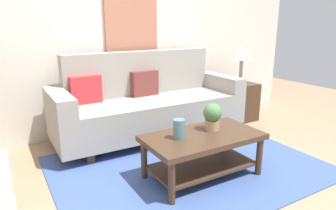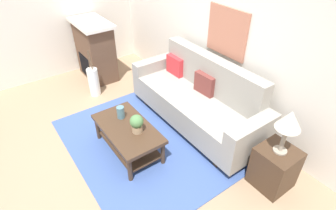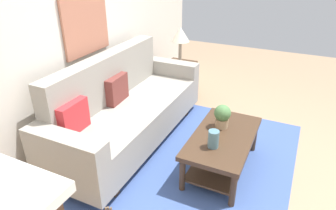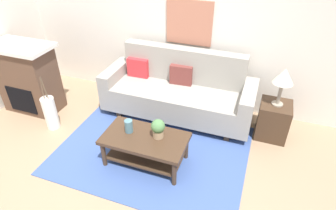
% 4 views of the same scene
% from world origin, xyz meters
% --- Properties ---
extents(ground_plane, '(9.76, 9.76, 0.00)m').
position_xyz_m(ground_plane, '(0.00, 0.00, 0.00)').
color(ground_plane, '#9E7F60').
extents(wall_back, '(5.76, 0.10, 2.70)m').
position_xyz_m(wall_back, '(0.00, 2.00, 1.35)').
color(wall_back, silver).
rests_on(wall_back, ground_plane).
extents(area_rug, '(2.62, 1.98, 0.01)m').
position_xyz_m(area_rug, '(0.00, 0.50, 0.01)').
color(area_rug, '#3D5693').
rests_on(area_rug, ground_plane).
extents(couch, '(2.39, 0.84, 1.08)m').
position_xyz_m(couch, '(0.06, 1.47, 0.43)').
color(couch, gray).
rests_on(couch, ground_plane).
extents(throw_pillow_crimson, '(0.36, 0.13, 0.32)m').
position_xyz_m(throw_pillow_crimson, '(-0.70, 1.59, 0.68)').
color(throw_pillow_crimson, red).
rests_on(throw_pillow_crimson, couch).
extents(throw_pillow_maroon, '(0.37, 0.14, 0.32)m').
position_xyz_m(throw_pillow_maroon, '(0.06, 1.59, 0.68)').
color(throw_pillow_maroon, brown).
rests_on(throw_pillow_maroon, couch).
extents(coffee_table, '(1.10, 0.60, 0.43)m').
position_xyz_m(coffee_table, '(-0.00, 0.25, 0.31)').
color(coffee_table, '#422D1E').
rests_on(coffee_table, ground_plane).
extents(tabletop_vase, '(0.11, 0.11, 0.18)m').
position_xyz_m(tabletop_vase, '(-0.24, 0.29, 0.52)').
color(tabletop_vase, slate).
rests_on(tabletop_vase, coffee_table).
extents(potted_plant_tabletop, '(0.18, 0.18, 0.26)m').
position_xyz_m(potted_plant_tabletop, '(0.16, 0.32, 0.57)').
color(potted_plant_tabletop, tan).
rests_on(potted_plant_tabletop, coffee_table).
extents(side_table, '(0.44, 0.44, 0.56)m').
position_xyz_m(side_table, '(1.55, 1.42, 0.28)').
color(side_table, '#422D1E').
rests_on(side_table, ground_plane).
extents(table_lamp, '(0.28, 0.28, 0.57)m').
position_xyz_m(table_lamp, '(1.55, 1.42, 0.99)').
color(table_lamp, gray).
rests_on(table_lamp, side_table).
extents(framed_painting, '(0.73, 0.03, 0.69)m').
position_xyz_m(framed_painting, '(0.06, 1.93, 1.42)').
color(framed_painting, '#B77056').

